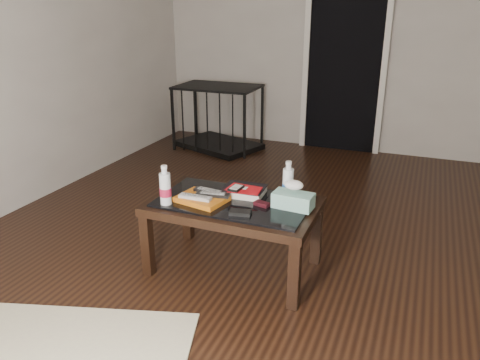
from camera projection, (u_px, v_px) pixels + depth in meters
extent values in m
plane|color=black|center=(328.00, 255.00, 3.11)|extent=(5.00, 5.00, 0.00)
plane|color=beige|center=(387.00, 26.00, 4.81)|extent=(5.00, 0.00, 5.00)
plane|color=beige|center=(9.00, 35.00, 3.51)|extent=(0.00, 5.00, 5.00)
cube|color=black|center=(345.00, 60.00, 5.04)|extent=(0.80, 0.05, 2.00)
cube|color=silver|center=(306.00, 58.00, 5.16)|extent=(0.06, 0.04, 2.04)
cube|color=silver|center=(385.00, 62.00, 4.87)|extent=(0.06, 0.04, 2.04)
cube|color=black|center=(147.00, 245.00, 2.83)|extent=(0.06, 0.06, 0.40)
cube|color=black|center=(294.00, 276.00, 2.51)|extent=(0.06, 0.06, 0.40)
cube|color=black|center=(188.00, 212.00, 3.28)|extent=(0.06, 0.06, 0.40)
cube|color=black|center=(317.00, 234.00, 2.96)|extent=(0.06, 0.06, 0.40)
cube|color=black|center=(234.00, 206.00, 2.81)|extent=(1.00, 0.60, 0.05)
cube|color=black|center=(234.00, 202.00, 2.80)|extent=(0.90, 0.50, 0.01)
cube|color=black|center=(219.00, 145.00, 5.43)|extent=(1.05, 0.87, 0.06)
cube|color=black|center=(218.00, 87.00, 5.19)|extent=(1.05, 0.87, 0.02)
cube|color=black|center=(173.00, 120.00, 5.23)|extent=(0.03, 0.03, 0.70)
cube|color=black|center=(244.00, 127.00, 4.93)|extent=(0.03, 0.03, 0.70)
cube|color=black|center=(196.00, 110.00, 5.71)|extent=(0.03, 0.03, 0.70)
cube|color=black|center=(262.00, 116.00, 5.41)|extent=(0.03, 0.03, 0.70)
cube|color=#BF6212|center=(202.00, 199.00, 2.79)|extent=(0.32, 0.26, 0.03)
cube|color=#ACACB0|center=(195.00, 197.00, 2.75)|extent=(0.20, 0.05, 0.02)
cube|color=black|center=(213.00, 194.00, 2.79)|extent=(0.21, 0.08, 0.02)
cube|color=black|center=(209.00, 191.00, 2.83)|extent=(0.20, 0.07, 0.02)
cube|color=black|center=(244.00, 191.00, 2.89)|extent=(0.26, 0.21, 0.05)
cube|color=#B60C12|center=(243.00, 188.00, 2.86)|extent=(0.20, 0.14, 0.01)
cube|color=black|center=(236.00, 188.00, 2.83)|extent=(0.07, 0.11, 0.02)
cube|color=black|center=(262.00, 204.00, 2.73)|extent=(0.10, 0.07, 0.02)
cube|color=black|center=(240.00, 212.00, 2.62)|extent=(0.13, 0.09, 0.02)
cylinder|color=silver|center=(165.00, 185.00, 2.72)|extent=(0.08, 0.08, 0.24)
cylinder|color=white|center=(288.00, 180.00, 2.79)|extent=(0.08, 0.08, 0.24)
cube|color=teal|center=(293.00, 200.00, 2.69)|extent=(0.24, 0.14, 0.09)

